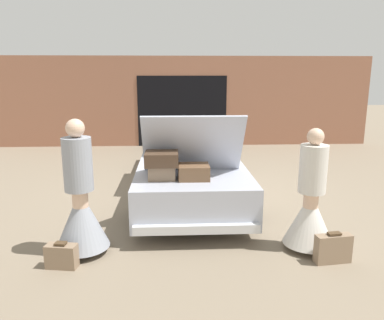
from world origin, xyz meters
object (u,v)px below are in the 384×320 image
(person_right, at_px, (310,208))
(suitcase_beside_left_person, at_px, (62,256))
(car, at_px, (188,161))
(person_left, at_px, (81,207))
(suitcase_beside_right_person, at_px, (333,248))

(person_right, bearing_deg, suitcase_beside_left_person, 109.39)
(car, distance_m, person_left, 3.02)
(person_left, relative_size, suitcase_beside_left_person, 4.48)
(suitcase_beside_right_person, bearing_deg, person_right, 113.96)
(car, relative_size, suitcase_beside_right_person, 11.45)
(car, height_order, person_left, person_left)
(suitcase_beside_right_person, bearing_deg, person_left, 172.25)
(car, relative_size, person_right, 3.27)
(car, bearing_deg, suitcase_beside_left_person, -118.35)
(suitcase_beside_left_person, height_order, suitcase_beside_right_person, suitcase_beside_right_person)
(person_left, bearing_deg, person_right, 95.45)
(car, xyz_separation_m, suitcase_beside_left_person, (-1.63, -3.02, -0.43))
(person_right, relative_size, suitcase_beside_left_person, 4.15)
(person_right, height_order, suitcase_beside_right_person, person_right)
(suitcase_beside_left_person, bearing_deg, suitcase_beside_right_person, -0.70)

